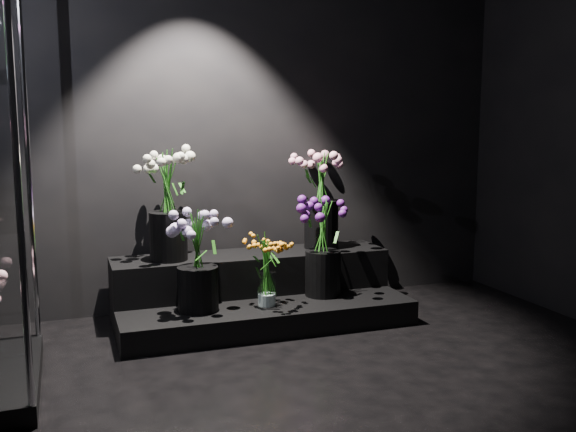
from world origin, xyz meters
name	(u,v)px	position (x,y,z in m)	size (l,w,h in m)	color
floor	(363,420)	(0.00, 0.00, 0.00)	(4.00, 4.00, 0.00)	black
wall_back	(241,110)	(0.00, 2.00, 1.40)	(4.00, 4.00, 0.00)	black
display_riser	(257,292)	(-0.01, 1.62, 0.17)	(1.89, 0.84, 0.42)	black
bouquet_orange_bells	(267,266)	(-0.02, 1.35, 0.42)	(0.32, 0.32, 0.50)	white
bouquet_lilac	(197,253)	(-0.46, 1.39, 0.52)	(0.46, 0.46, 0.62)	black
bouquet_purple	(323,242)	(0.41, 1.46, 0.53)	(0.44, 0.44, 0.64)	black
bouquet_cream_roses	(167,197)	(-0.58, 1.71, 0.84)	(0.51, 0.51, 0.71)	black
bouquet_pink_roses	(321,191)	(0.52, 1.76, 0.83)	(0.43, 0.43, 0.69)	black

